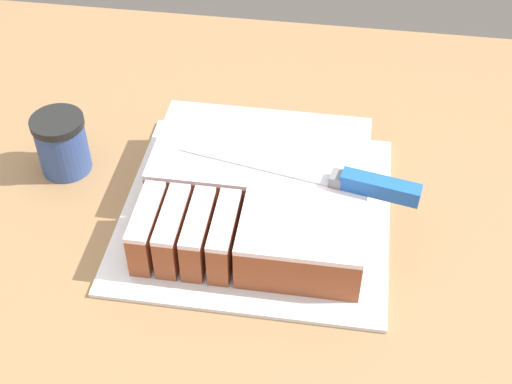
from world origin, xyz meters
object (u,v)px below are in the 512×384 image
cake_board (256,212)px  coffee_cup (62,144)px  knife (351,181)px  cake (259,190)px

cake_board → coffee_cup: (-0.28, 0.05, 0.04)m
knife → coffee_cup: bearing=3.4°
cake_board → coffee_cup: coffee_cup is taller
cake_board → cake: cake is taller
cake → knife: bearing=-5.6°
cake_board → cake: size_ratio=1.24×
cake_board → coffee_cup: 0.29m
cake_board → coffee_cup: bearing=169.7°
cake → knife: (0.12, -0.01, 0.04)m
cake_board → coffee_cup: size_ratio=4.04×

